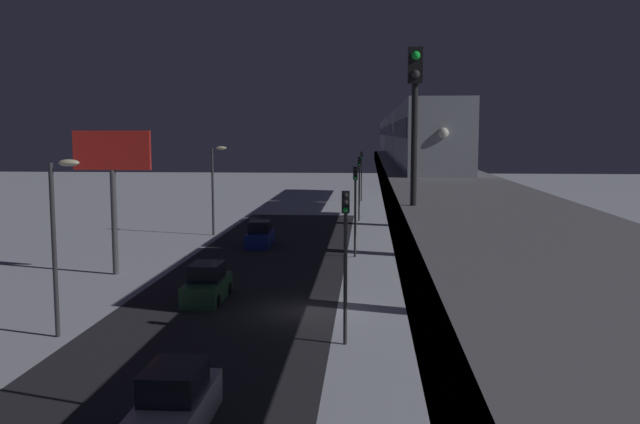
# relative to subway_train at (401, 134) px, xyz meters

# --- Properties ---
(ground_plane) EXTENTS (240.00, 240.00, 0.00)m
(ground_plane) POSITION_rel_subway_train_xyz_m (6.06, 32.90, -8.65)
(ground_plane) COLOR silver
(avenue_asphalt) EXTENTS (11.00, 80.45, 0.01)m
(avenue_asphalt) POSITION_rel_subway_train_xyz_m (10.10, 32.90, -8.65)
(avenue_asphalt) COLOR #28282D
(avenue_asphalt) RESTS_ON ground_plane
(elevated_railway) EXTENTS (5.00, 80.45, 6.87)m
(elevated_railway) POSITION_rel_subway_train_xyz_m (0.09, 32.90, -2.69)
(elevated_railway) COLOR slate
(elevated_railway) RESTS_ON ground_plane
(subway_train) EXTENTS (2.94, 74.07, 3.40)m
(subway_train) POSITION_rel_subway_train_xyz_m (0.00, 0.00, 0.00)
(subway_train) COLOR #999EA8
(subway_train) RESTS_ON elevated_railway
(rail_signal) EXTENTS (0.36, 0.41, 4.00)m
(rail_signal) POSITION_rel_subway_train_xyz_m (1.93, 48.17, 0.95)
(rail_signal) COLOR black
(rail_signal) RESTS_ON elevated_railway
(sedan_green) EXTENTS (1.91, 4.59, 1.97)m
(sedan_green) POSITION_rel_subway_train_xyz_m (11.50, 30.96, -7.86)
(sedan_green) COLOR #2D6038
(sedan_green) RESTS_ON ground_plane
(sedan_silver) EXTENTS (1.80, 4.79, 1.97)m
(sedan_silver) POSITION_rel_subway_train_xyz_m (8.70, 46.87, -7.85)
(sedan_silver) COLOR #B2B2B7
(sedan_silver) RESTS_ON ground_plane
(sedan_blue) EXTENTS (1.80, 4.04, 1.97)m
(sedan_blue) POSITION_rel_subway_train_xyz_m (11.50, 13.36, -7.85)
(sedan_blue) COLOR navy
(sedan_blue) RESTS_ON ground_plane
(traffic_light_near) EXTENTS (0.32, 0.44, 6.40)m
(traffic_light_near) POSITION_rel_subway_train_xyz_m (4.00, 38.11, -4.45)
(traffic_light_near) COLOR #2D2D2D
(traffic_light_near) RESTS_ON ground_plane
(traffic_light_mid) EXTENTS (0.32, 0.44, 6.40)m
(traffic_light_mid) POSITION_rel_subway_train_xyz_m (4.00, 17.70, -4.45)
(traffic_light_mid) COLOR #2D2D2D
(traffic_light_mid) RESTS_ON ground_plane
(traffic_light_far) EXTENTS (0.32, 0.44, 6.40)m
(traffic_light_far) POSITION_rel_subway_train_xyz_m (4.00, -2.72, -4.45)
(traffic_light_far) COLOR #2D2D2D
(traffic_light_far) RESTS_ON ground_plane
(traffic_light_distant) EXTENTS (0.32, 0.44, 6.40)m
(traffic_light_distant) POSITION_rel_subway_train_xyz_m (4.00, -23.13, -4.45)
(traffic_light_distant) COLOR #2D2D2D
(traffic_light_distant) RESTS_ON ground_plane
(commercial_billboard) EXTENTS (4.80, 0.36, 8.90)m
(commercial_billboard) POSITION_rel_subway_train_xyz_m (18.74, 24.74, -1.82)
(commercial_billboard) COLOR #4C4C51
(commercial_billboard) RESTS_ON ground_plane
(street_lamp_near) EXTENTS (1.35, 0.44, 7.65)m
(street_lamp_near) POSITION_rel_subway_train_xyz_m (16.17, 37.90, -3.84)
(street_lamp_near) COLOR #38383D
(street_lamp_near) RESTS_ON ground_plane
(street_lamp_far) EXTENTS (1.35, 0.44, 7.65)m
(street_lamp_far) POSITION_rel_subway_train_xyz_m (16.17, 7.90, -3.84)
(street_lamp_far) COLOR #38383D
(street_lamp_far) RESTS_ON ground_plane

